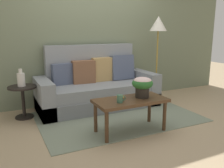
# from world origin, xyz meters

# --- Properties ---
(ground_plane) EXTENTS (14.00, 14.00, 0.00)m
(ground_plane) POSITION_xyz_m (0.00, 0.00, 0.00)
(ground_plane) COLOR tan
(wall_back) EXTENTS (6.40, 0.12, 2.97)m
(wall_back) POSITION_xyz_m (0.00, 1.17, 1.48)
(wall_back) COLOR slate
(wall_back) RESTS_ON ground
(area_rug) EXTENTS (2.53, 1.63, 0.01)m
(area_rug) POSITION_xyz_m (0.00, 0.02, 0.01)
(area_rug) COLOR gray
(area_rug) RESTS_ON ground
(couch) EXTENTS (2.16, 0.88, 1.13)m
(couch) POSITION_xyz_m (-0.09, 0.71, 0.35)
(couch) COLOR slate
(couch) RESTS_ON ground
(coffee_table) EXTENTS (1.00, 0.48, 0.47)m
(coffee_table) POSITION_xyz_m (-0.11, -0.57, 0.41)
(coffee_table) COLOR #442D1B
(coffee_table) RESTS_ON ground
(side_table) EXTENTS (0.45, 0.45, 0.53)m
(side_table) POSITION_xyz_m (-1.39, 0.65, 0.36)
(side_table) COLOR black
(side_table) RESTS_ON ground
(floor_lamp) EXTENTS (0.35, 0.35, 1.66)m
(floor_lamp) POSITION_xyz_m (1.20, 0.66, 1.34)
(floor_lamp) COLOR olive
(floor_lamp) RESTS_ON ground
(potted_plant) EXTENTS (0.29, 0.29, 0.29)m
(potted_plant) POSITION_xyz_m (0.08, -0.56, 0.66)
(potted_plant) COLOR black
(potted_plant) RESTS_ON coffee_table
(coffee_mug) EXTENTS (0.13, 0.08, 0.10)m
(coffee_mug) POSITION_xyz_m (-0.32, -0.65, 0.53)
(coffee_mug) COLOR #3D664C
(coffee_mug) RESTS_ON coffee_table
(snack_bowl) EXTENTS (0.11, 0.11, 0.06)m
(snack_bowl) POSITION_xyz_m (-0.25, -0.52, 0.51)
(snack_bowl) COLOR gold
(snack_bowl) RESTS_ON coffee_table
(table_vase) EXTENTS (0.12, 0.12, 0.28)m
(table_vase) POSITION_xyz_m (-1.40, 0.66, 0.64)
(table_vase) COLOR silver
(table_vase) RESTS_ON side_table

